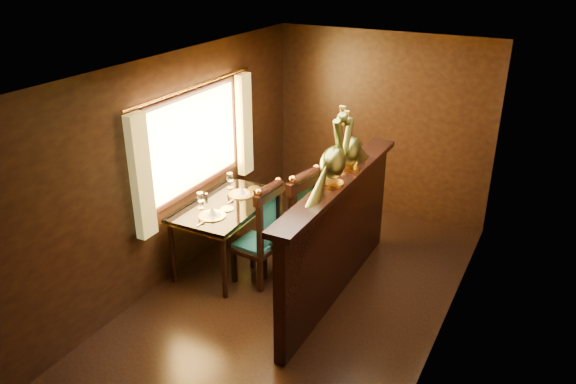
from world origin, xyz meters
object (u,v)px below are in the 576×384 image
at_px(peacock_left, 334,149).
at_px(chair_right, 298,224).
at_px(dining_table, 226,209).
at_px(peacock_right, 351,139).
at_px(chair_left, 264,232).

bearing_deg(peacock_left, chair_right, 155.17).
xyz_separation_m(dining_table, peacock_right, (1.38, 0.29, 0.98)).
xyz_separation_m(chair_right, peacock_left, (0.48, -0.22, 1.02)).
bearing_deg(dining_table, chair_right, 2.26).
relative_size(chair_left, chair_right, 0.90).
height_order(chair_left, peacock_right, peacock_right).
bearing_deg(peacock_left, chair_left, 178.14).
relative_size(chair_left, peacock_right, 1.81).
relative_size(dining_table, peacock_right, 1.99).
xyz_separation_m(chair_right, peacock_right, (0.48, 0.24, 0.98)).
bearing_deg(chair_left, dining_table, 170.93).
distance_m(chair_left, peacock_left, 1.35).
relative_size(dining_table, chair_left, 1.10).
height_order(chair_left, peacock_left, peacock_left).
xyz_separation_m(peacock_left, peacock_right, (0.00, 0.46, -0.04)).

